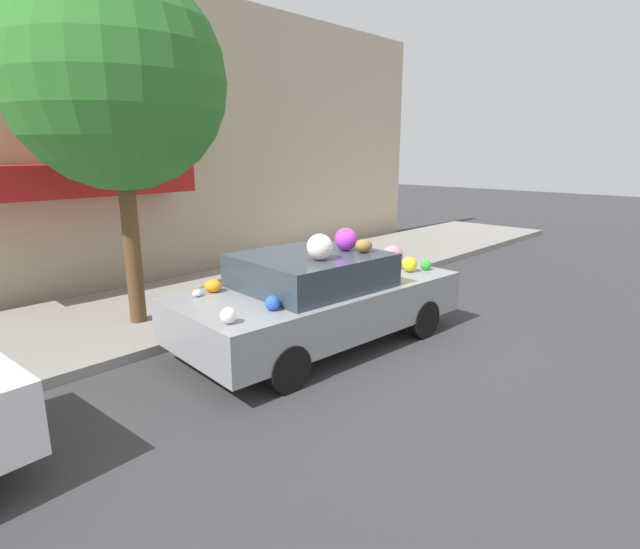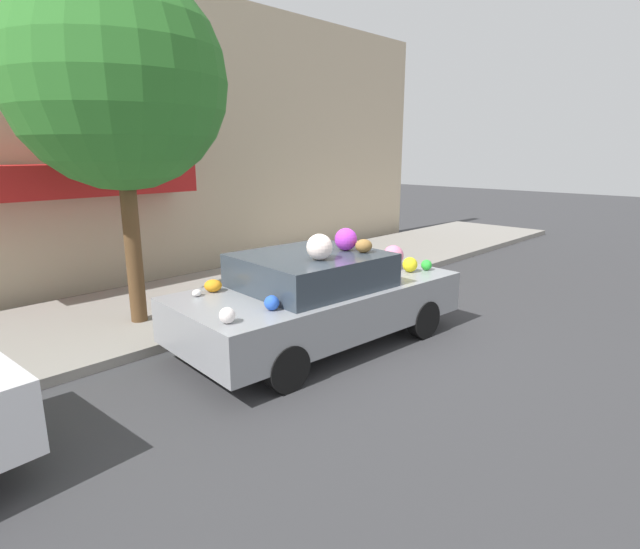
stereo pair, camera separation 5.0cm
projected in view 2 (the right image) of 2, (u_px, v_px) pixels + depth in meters
The scene contains 6 objects.
ground_plane at pixel (311, 339), 7.28m from camera, with size 60.00×60.00×0.00m, color #38383A.
sidewalk_curb at pixel (206, 298), 9.08m from camera, with size 24.00×3.20×0.13m.
building_facade at pixel (131, 138), 9.82m from camera, with size 18.00×1.20×5.92m.
street_tree at pixel (118, 81), 6.85m from camera, with size 3.00×3.00×4.98m.
fire_hydrant at pixel (282, 276), 9.03m from camera, with size 0.20×0.20×0.70m.
art_car at pixel (320, 296), 6.98m from camera, with size 4.22×2.15×1.65m.
Camera 2 is at (-4.83, -4.83, 2.67)m, focal length 28.00 mm.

